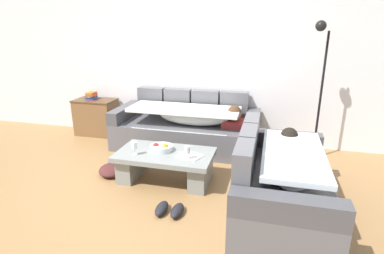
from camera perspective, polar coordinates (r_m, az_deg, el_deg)
The scene contains 14 objects.
ground_plane at distance 3.71m, azimuth -9.17°, elevation -12.51°, with size 14.00×14.00×0.00m, color olive.
back_wall at distance 5.26m, azimuth -0.42°, elevation 12.29°, with size 9.00×0.10×2.70m, color silver.
couch_along_wall at distance 4.95m, azimuth -0.77°, elevation -0.15°, with size 2.27×0.92×0.88m.
couch_near_window at distance 3.40m, azimuth 16.03°, elevation -9.67°, with size 0.92×1.78×0.88m.
coffee_table at distance 3.94m, azimuth -4.95°, elevation -6.58°, with size 1.20×0.68×0.38m.
fruit_bowl at distance 3.92m, azimuth -5.63°, elevation -3.82°, with size 0.28×0.28×0.10m.
wine_glass_near_left at distance 3.82m, azimuth -10.57°, elevation -3.44°, with size 0.07×0.07×0.17m.
wine_glass_near_right at distance 3.62m, azimuth -0.88°, elevation -4.32°, with size 0.07×0.07×0.17m.
open_magazine at distance 3.76m, azimuth -0.34°, elevation -5.28°, with size 0.28×0.21×0.01m, color white.
side_cabinet at distance 5.85m, azimuth -17.19°, elevation 1.78°, with size 0.72×0.44×0.64m.
book_stack_on_cabinet at distance 5.79m, azimuth -18.01°, elevation 5.46°, with size 0.18×0.21×0.13m.
floor_lamp at distance 4.63m, azimuth 22.22°, elevation 7.27°, with size 0.33×0.31×1.95m.
pair_of_shoes at distance 3.37m, azimuth -4.19°, elevation -14.88°, with size 0.30×0.28×0.09m.
crumpled_garment at distance 4.29m, azimuth -14.62°, elevation -7.63°, with size 0.40×0.32×0.12m, color #4C2323.
Camera 1 is at (1.35, -2.91, 1.87)m, focal length 29.02 mm.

